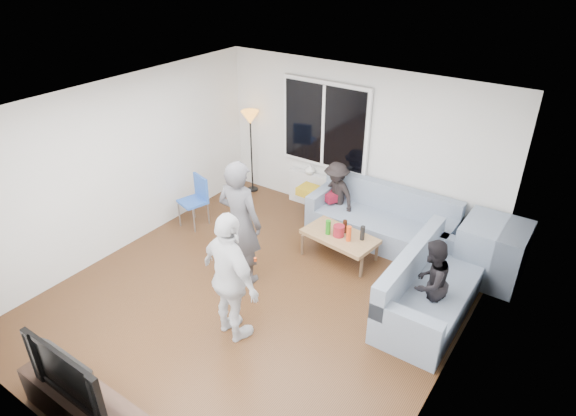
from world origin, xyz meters
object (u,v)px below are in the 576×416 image
Objects in this scene: sofa_right_section at (434,285)px; side_chair at (193,202)px; player_right at (231,279)px; tv_console at (86,409)px; sofa_back_section at (381,217)px; spectator_right at (430,283)px; floor_lamp at (251,152)px; coffee_table at (339,246)px; player_left at (240,223)px; television at (75,370)px; spectator_back at (336,194)px.

side_chair is (-4.07, -0.14, 0.01)m from sofa_right_section.
player_right reaches higher than tv_console.
sofa_back_section is 1.96× the size of spectator_right.
sofa_back_section is at bearing -5.09° from floor_lamp.
sofa_back_section is at bearing 70.32° from coffee_table.
player_left reaches higher than spectator_right.
floor_lamp is 1.33× the size of spectator_right.
tv_console is 0.53m from television.
floor_lamp is 0.97× the size of tv_console.
spectator_right is (0.00, -0.20, 0.16)m from sofa_right_section.
floor_lamp reaches higher than coffee_table.
player_right is 1.05× the size of tv_console.
tv_console is (-2.19, -3.57, -0.20)m from sofa_right_section.
player_left is (1.60, -2.26, 0.12)m from floor_lamp.
floor_lamp is at bearing 106.62° from side_chair.
player_left is at bearing -62.24° from spectator_right.
sofa_back_section is 0.88m from coffee_table.
television is (-2.19, -3.37, 0.17)m from spectator_right.
side_chair is 0.55× the size of floor_lamp.
sofa_right_section is 1.83× the size of television.
player_right is at bearing 120.01° from player_left.
player_right is (-0.25, -2.17, 0.64)m from coffee_table.
side_chair is at bearing -90.00° from floor_lamp.
side_chair reaches higher than sofa_right_section.
player_left is (-2.47, -0.81, 0.48)m from sofa_right_section.
player_right is (2.24, -1.63, 0.41)m from side_chair.
spectator_right is (2.47, 0.61, -0.32)m from player_left.
spectator_back is at bearing -6.38° from floor_lamp.
coffee_table is 2.56m from side_chair.
coffee_table is at bearing -41.31° from spectator_back.
spectator_right is 4.04m from tv_console.
sofa_right_section reaches higher than tv_console.
sofa_right_section is at bearing 58.49° from television.
tv_console is (-0.36, -1.80, -0.62)m from player_right.
sofa_right_section is 2.65m from player_left.
coffee_table is at bearing 81.29° from tv_console.
coffee_table is at bearing 28.93° from side_chair.
floor_lamp is 0.86× the size of player_left.
television is (1.88, -5.02, -0.03)m from floor_lamp.
player_left is at bearing 108.18° from sofa_right_section.
spectator_right is (1.83, 1.57, -0.26)m from player_right.
tv_console is at bearing 148.49° from sofa_right_section.
floor_lamp is at bearing -40.21° from player_right.
player_left reaches higher than side_chair.
sofa_back_section is at bearing 47.31° from sofa_right_section.
floor_lamp reaches higher than sofa_right_section.
television is at bearing -75.66° from spectator_back.
player_right is (-1.83, -1.77, 0.42)m from sofa_right_section.
television is (-0.06, -4.80, 0.19)m from spectator_back.
floor_lamp is 3.92m from player_right.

